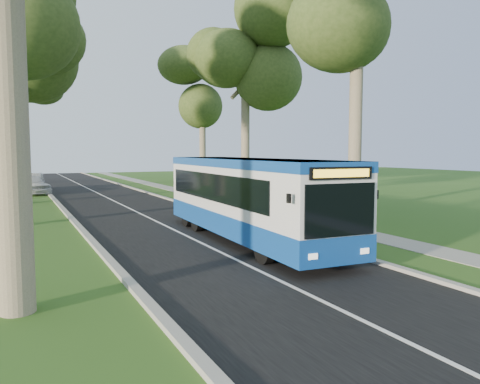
# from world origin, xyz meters

# --- Properties ---
(ground) EXTENTS (120.00, 120.00, 0.00)m
(ground) POSITION_xyz_m (0.00, 0.00, 0.00)
(ground) COLOR #2E571B
(ground) RESTS_ON ground
(road) EXTENTS (7.00, 100.00, 0.02)m
(road) POSITION_xyz_m (-3.50, 10.00, 0.01)
(road) COLOR black
(road) RESTS_ON ground
(kerb_east) EXTENTS (0.25, 100.00, 0.12)m
(kerb_east) POSITION_xyz_m (0.00, 10.00, 0.06)
(kerb_east) COLOR #9E9B93
(kerb_east) RESTS_ON ground
(kerb_west) EXTENTS (0.25, 100.00, 0.12)m
(kerb_west) POSITION_xyz_m (-7.00, 10.00, 0.06)
(kerb_west) COLOR #9E9B93
(kerb_west) RESTS_ON ground
(centre_line) EXTENTS (0.12, 100.00, 0.00)m
(centre_line) POSITION_xyz_m (-3.50, 10.00, 0.02)
(centre_line) COLOR white
(centre_line) RESTS_ON road
(footpath) EXTENTS (1.50, 100.00, 0.02)m
(footpath) POSITION_xyz_m (3.00, 10.00, 0.01)
(footpath) COLOR gray
(footpath) RESTS_ON ground
(bus) EXTENTS (2.84, 11.49, 3.02)m
(bus) POSITION_xyz_m (-1.77, 0.81, 1.56)
(bus) COLOR silver
(bus) RESTS_ON ground
(bus_stop_sign) EXTENTS (0.16, 0.35, 2.51)m
(bus_stop_sign) POSITION_xyz_m (0.30, -1.56, 1.57)
(bus_stop_sign) COLOR gray
(bus_stop_sign) RESTS_ON ground
(bus_shelter) EXTENTS (2.35, 3.12, 2.39)m
(bus_shelter) POSITION_xyz_m (1.39, 2.13, 1.68)
(bus_shelter) COLOR black
(bus_shelter) RESTS_ON ground
(litter_bin) EXTENTS (0.52, 0.52, 0.91)m
(litter_bin) POSITION_xyz_m (1.55, 3.40, 0.46)
(litter_bin) COLOR black
(litter_bin) RESTS_ON ground
(car_white) EXTENTS (3.22, 4.90, 1.55)m
(car_white) POSITION_xyz_m (-8.28, 24.64, 0.78)
(car_white) COLOR silver
(car_white) RESTS_ON ground
(car_silver) EXTENTS (2.09, 4.60, 1.46)m
(car_silver) POSITION_xyz_m (-8.03, 28.04, 0.73)
(car_silver) COLOR #AFB2B7
(car_silver) RESTS_ON ground
(tree_west_c) EXTENTS (5.20, 5.20, 15.70)m
(tree_west_c) POSITION_xyz_m (-9.00, 18.00, 11.63)
(tree_west_c) COLOR #7A6B56
(tree_west_c) RESTS_ON ground
(tree_west_e) EXTENTS (5.20, 5.20, 13.98)m
(tree_west_e) POSITION_xyz_m (-8.50, 38.00, 10.37)
(tree_west_e) COLOR #7A6B56
(tree_west_e) RESTS_ON ground
(tree_east_c) EXTENTS (5.20, 5.20, 14.07)m
(tree_east_c) POSITION_xyz_m (6.80, 18.00, 10.43)
(tree_east_c) COLOR #7A6B56
(tree_east_c) RESTS_ON ground
(tree_east_d) EXTENTS (5.20, 5.20, 13.36)m
(tree_east_d) POSITION_xyz_m (8.00, 30.00, 9.91)
(tree_east_d) COLOR #7A6B56
(tree_east_d) RESTS_ON ground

